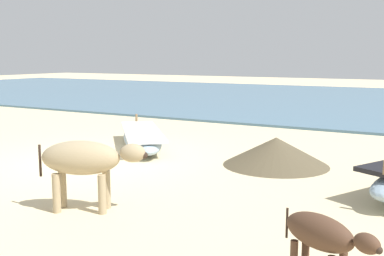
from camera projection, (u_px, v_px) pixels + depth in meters
ground at (93, 161)px, 9.82m from camera, size 80.00×80.00×0.00m
sea_water at (308, 99)px, 23.82m from camera, size 60.00×20.00×0.08m
fishing_boat_1 at (142, 138)px, 11.22m from camera, size 2.90×3.18×0.62m
cow_adult_dun at (85, 161)px, 6.52m from camera, size 1.49×0.93×1.01m
calf_near_dark at (322, 236)px, 4.38m from camera, size 1.02×0.64×0.70m
debris_pile_1 at (276, 151)px, 9.35m from camera, size 2.60×2.60×0.57m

